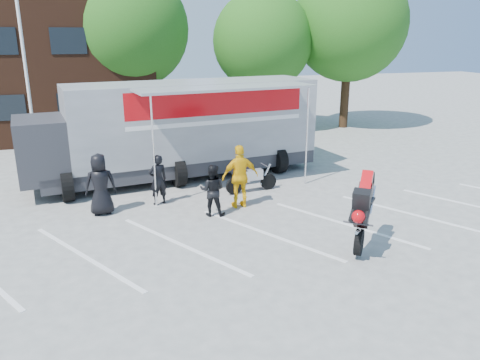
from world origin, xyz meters
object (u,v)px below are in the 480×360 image
spectator_leather_c (212,190)px  tree_left (130,29)px  transporter_truck (183,176)px  spectator_leather_a (100,184)px  flagpole (29,41)px  tree_mid (263,41)px  spectator_leather_b (158,180)px  parked_motorcycle (251,192)px  tree_right (350,24)px  spectator_hivis (240,177)px  stunt_bike_rider (362,246)px

spectator_leather_c → tree_left: bearing=-62.3°
transporter_truck → spectator_leather_a: bearing=-141.6°
flagpole → tree_mid: flagpole is taller
spectator_leather_c → spectator_leather_b: bearing=-22.6°
flagpole → spectator_leather_a: 7.65m
tree_mid → spectator_leather_b: (-7.33, -10.72, -4.12)m
tree_left → spectator_leather_b: tree_left is taller
tree_left → parked_motorcycle: 13.03m
spectator_leather_b → flagpole: bearing=-69.7°
tree_mid → tree_right: (5.00, -0.50, 0.93)m
tree_left → tree_right: (12.00, -1.50, 0.31)m
tree_right → transporter_truck: bearing=-146.2°
parked_motorcycle → spectator_hivis: bearing=140.8°
tree_left → tree_right: bearing=-7.1°
tree_left → spectator_leather_c: bearing=-85.2°
tree_left → spectator_leather_c: tree_left is taller
tree_mid → tree_right: size_ratio=0.84×
spectator_leather_b → spectator_leather_c: size_ratio=1.04×
tree_left → tree_mid: 7.10m
tree_left → parked_motorcycle: tree_left is taller
flagpole → spectator_leather_b: (3.92, -5.72, -4.23)m
flagpole → spectator_leather_a: flagpole is taller
flagpole → tree_right: (16.24, 4.50, 0.82)m
flagpole → spectator_hivis: (6.35, -6.73, -4.05)m
transporter_truck → stunt_bike_rider: 8.26m
parked_motorcycle → spectator_leather_a: size_ratio=1.03×
flagpole → tree_right: size_ratio=0.88×
stunt_bike_rider → tree_left: bearing=144.4°
flagpole → transporter_truck: bearing=-28.8°
tree_left → spectator_leather_a: 13.11m
tree_left → parked_motorcycle: (2.93, -11.41, -5.57)m
tree_mid → spectator_leather_c: (-5.90, -12.17, -4.15)m
tree_mid → spectator_hivis: 13.31m
spectator_leather_c → tree_mid: bearing=-93.0°
parked_motorcycle → tree_mid: bearing=-28.9°
spectator_leather_b → spectator_leather_a: bearing=-2.4°
spectator_leather_a → tree_left: bearing=-102.6°
spectator_leather_c → tree_right: bearing=-110.1°
transporter_truck → spectator_leather_b: (-1.31, -2.84, 0.82)m
tree_left → spectator_hivis: tree_left is taller
spectator_hivis → flagpole: bearing=-48.2°
spectator_leather_a → transporter_truck: bearing=-136.6°
spectator_leather_a → spectator_leather_b: bearing=-171.0°
transporter_truck → spectator_leather_c: size_ratio=7.14×
parked_motorcycle → tree_right: bearing=-50.0°
parked_motorcycle → stunt_bike_rider: stunt_bike_rider is taller
tree_mid → spectator_leather_c: 14.15m
flagpole → stunt_bike_rider: size_ratio=3.62×
tree_left → tree_right: 12.10m
tree_right → parked_motorcycle: size_ratio=4.70×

